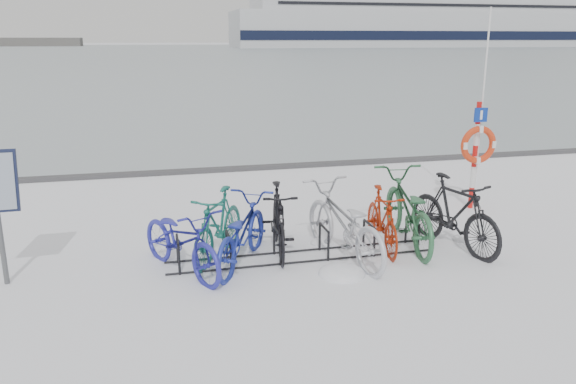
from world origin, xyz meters
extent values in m
plane|color=white|center=(0.00, 0.00, 0.00)|extent=(900.00, 900.00, 0.00)
cube|color=#A3B0B8|center=(0.00, 155.00, 0.01)|extent=(400.00, 298.00, 0.02)
cube|color=#3F3F42|center=(0.00, 5.90, 0.05)|extent=(400.00, 0.25, 0.10)
cylinder|color=black|center=(-1.80, -0.22, 0.22)|extent=(0.04, 0.04, 0.44)
cylinder|color=black|center=(-1.80, 0.22, 0.22)|extent=(0.04, 0.04, 0.44)
cylinder|color=black|center=(-1.80, 0.00, 0.44)|extent=(0.04, 0.44, 0.04)
cylinder|color=black|center=(-1.08, -0.22, 0.22)|extent=(0.04, 0.04, 0.44)
cylinder|color=black|center=(-1.08, 0.22, 0.22)|extent=(0.04, 0.04, 0.44)
cylinder|color=black|center=(-1.08, 0.00, 0.44)|extent=(0.04, 0.44, 0.04)
cylinder|color=black|center=(-0.36, -0.22, 0.22)|extent=(0.04, 0.04, 0.44)
cylinder|color=black|center=(-0.36, 0.22, 0.22)|extent=(0.04, 0.04, 0.44)
cylinder|color=black|center=(-0.36, 0.00, 0.44)|extent=(0.04, 0.44, 0.04)
cylinder|color=black|center=(0.36, -0.22, 0.22)|extent=(0.04, 0.04, 0.44)
cylinder|color=black|center=(0.36, 0.22, 0.22)|extent=(0.04, 0.04, 0.44)
cylinder|color=black|center=(0.36, 0.00, 0.44)|extent=(0.04, 0.44, 0.04)
cylinder|color=black|center=(1.08, -0.22, 0.22)|extent=(0.04, 0.04, 0.44)
cylinder|color=black|center=(1.08, 0.22, 0.22)|extent=(0.04, 0.04, 0.44)
cylinder|color=black|center=(1.08, 0.00, 0.44)|extent=(0.04, 0.44, 0.04)
cylinder|color=black|center=(1.80, -0.22, 0.22)|extent=(0.04, 0.04, 0.44)
cylinder|color=black|center=(1.80, 0.22, 0.22)|extent=(0.04, 0.04, 0.44)
cylinder|color=black|center=(1.80, 0.00, 0.44)|extent=(0.04, 0.44, 0.04)
cylinder|color=black|center=(0.00, -0.22, 0.02)|extent=(4.00, 0.03, 0.03)
cylinder|color=black|center=(0.00, 0.22, 0.02)|extent=(4.00, 0.03, 0.03)
cylinder|color=red|center=(3.85, 1.70, 0.20)|extent=(0.09, 0.09, 0.41)
cylinder|color=silver|center=(3.85, 1.70, 0.61)|extent=(0.09, 0.09, 0.41)
cylinder|color=red|center=(3.85, 1.70, 1.02)|extent=(0.09, 0.09, 0.41)
cylinder|color=silver|center=(3.85, 1.70, 1.43)|extent=(0.09, 0.09, 0.41)
cylinder|color=red|center=(3.85, 1.70, 1.84)|extent=(0.09, 0.09, 0.41)
torus|color=red|center=(3.85, 1.61, 1.25)|extent=(0.72, 0.12, 0.72)
cube|color=#0D2D96|center=(3.85, 1.62, 1.81)|extent=(0.26, 0.03, 0.26)
cylinder|color=silver|center=(3.95, 1.75, 1.86)|extent=(0.03, 0.03, 3.72)
cube|color=white|center=(101.10, 195.87, 6.28)|extent=(146.59, 27.22, 12.57)
cube|color=black|center=(101.10, 182.21, 4.19)|extent=(146.59, 0.30, 3.14)
cube|color=black|center=(101.10, 209.54, 4.19)|extent=(146.59, 0.30, 3.14)
cube|color=white|center=(101.10, 195.87, 14.66)|extent=(130.89, 25.13, 4.19)
imported|color=#27299F|center=(-1.75, -0.12, 0.51)|extent=(1.49, 2.02, 1.01)
imported|color=#196658|center=(-1.18, 0.34, 0.53)|extent=(1.30, 1.77, 1.05)
imported|color=#1F2F9C|center=(-0.89, -0.01, 0.51)|extent=(1.51, 2.02, 1.01)
imported|color=black|center=(-0.27, 0.34, 0.53)|extent=(0.74, 1.83, 1.07)
imported|color=silver|center=(0.61, -0.14, 0.57)|extent=(1.18, 2.29, 1.14)
imported|color=#9F2309|center=(1.34, 0.12, 0.49)|extent=(0.64, 1.66, 0.97)
imported|color=#2D643E|center=(1.80, 0.22, 0.59)|extent=(1.07, 2.34, 1.19)
imported|color=black|center=(2.43, -0.14, 0.58)|extent=(0.99, 2.02, 1.17)
ellipsoid|color=white|center=(-0.72, 0.67, 0.00)|extent=(0.38, 0.38, 0.13)
ellipsoid|color=white|center=(2.78, 0.11, 0.00)|extent=(0.38, 0.38, 0.13)
ellipsoid|color=white|center=(0.49, 0.51, 0.00)|extent=(0.38, 0.38, 0.13)
ellipsoid|color=white|center=(1.47, 0.58, 0.00)|extent=(0.44, 0.44, 0.16)
ellipsoid|color=white|center=(0.39, -0.73, 0.00)|extent=(0.67, 0.67, 0.23)
camera|label=1|loc=(-2.04, -7.59, 3.17)|focal=35.00mm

